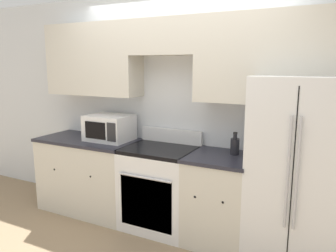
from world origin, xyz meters
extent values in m
plane|color=#937A5B|center=(0.00, 0.00, 0.00)|extent=(12.00, 12.00, 0.00)
cube|color=silver|center=(0.00, 0.66, 1.30)|extent=(8.00, 0.06, 2.60)
cube|color=beige|center=(-1.09, 0.46, 1.85)|extent=(1.22, 0.33, 0.84)
cube|color=beige|center=(-0.10, 0.46, 2.08)|extent=(0.76, 0.33, 0.38)
cube|color=beige|center=(0.99, 0.46, 1.85)|extent=(1.42, 0.33, 0.84)
cube|color=beige|center=(-1.09, 0.31, 0.44)|extent=(1.22, 0.62, 0.87)
cube|color=#23232D|center=(-1.09, 0.31, 0.89)|extent=(1.24, 0.64, 0.03)
sphere|color=black|center=(-1.36, 0.00, 0.57)|extent=(0.03, 0.03, 0.03)
sphere|color=black|center=(-0.81, 0.00, 0.57)|extent=(0.03, 0.03, 0.03)
cube|color=beige|center=(0.58, 0.31, 0.44)|extent=(0.60, 0.62, 0.87)
cube|color=#23232D|center=(0.58, 0.31, 0.89)|extent=(0.63, 0.64, 0.03)
sphere|color=black|center=(0.44, 0.00, 0.57)|extent=(0.03, 0.03, 0.03)
sphere|color=black|center=(0.71, 0.00, 0.57)|extent=(0.03, 0.03, 0.03)
cube|color=white|center=(-0.10, 0.31, 0.43)|extent=(0.76, 0.62, 0.87)
cube|color=black|center=(-0.10, 0.01, 0.39)|extent=(0.60, 0.01, 0.56)
cube|color=black|center=(-0.10, 0.31, 0.89)|extent=(0.76, 0.62, 0.04)
cube|color=white|center=(-0.10, 0.59, 0.99)|extent=(0.76, 0.04, 0.16)
cylinder|color=silver|center=(-0.10, -0.02, 0.68)|extent=(0.60, 0.02, 0.02)
cube|color=white|center=(1.29, 0.35, 0.85)|extent=(0.81, 0.69, 1.70)
cube|color=black|center=(1.29, 0.00, 0.85)|extent=(0.01, 0.01, 1.57)
cylinder|color=#B7B7BC|center=(1.25, -0.02, 0.94)|extent=(0.02, 0.02, 0.94)
cylinder|color=#B7B7BC|center=(1.32, -0.02, 0.94)|extent=(0.02, 0.02, 0.94)
cube|color=white|center=(-0.81, 0.37, 1.06)|extent=(0.51, 0.40, 0.30)
cube|color=black|center=(-0.86, 0.16, 1.06)|extent=(0.28, 0.01, 0.20)
cube|color=#262628|center=(-0.63, 0.16, 1.06)|extent=(0.11, 0.01, 0.21)
cylinder|color=black|center=(0.69, 0.42, 0.99)|extent=(0.09, 0.09, 0.16)
cylinder|color=black|center=(0.69, 0.42, 1.10)|extent=(0.04, 0.04, 0.05)
cylinder|color=black|center=(0.69, 0.42, 1.13)|extent=(0.04, 0.04, 0.02)
camera|label=1|loc=(1.54, -2.70, 1.79)|focal=35.00mm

